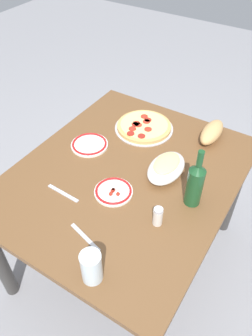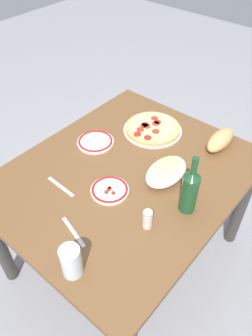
% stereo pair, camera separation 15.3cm
% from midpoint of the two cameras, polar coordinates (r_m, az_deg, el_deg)
% --- Properties ---
extents(ground_plane, '(8.00, 8.00, 0.00)m').
position_cam_midpoint_polar(ground_plane, '(2.10, 2.15, -14.91)').
color(ground_plane, gray).
rests_on(ground_plane, ground).
extents(dining_table, '(1.18, 0.97, 0.71)m').
position_cam_midpoint_polar(dining_table, '(1.63, 2.69, -3.82)').
color(dining_table, brown).
rests_on(dining_table, ground).
extents(pepperoni_pizza, '(0.32, 0.32, 0.03)m').
position_cam_midpoint_polar(pepperoni_pizza, '(1.80, 7.06, 6.69)').
color(pepperoni_pizza, '#B7B7BC').
rests_on(pepperoni_pizza, dining_table).
extents(baked_pasta_dish, '(0.24, 0.15, 0.08)m').
position_cam_midpoint_polar(baked_pasta_dish, '(1.52, 9.83, -0.61)').
color(baked_pasta_dish, white).
rests_on(baked_pasta_dish, dining_table).
extents(wine_bottle, '(0.07, 0.07, 0.28)m').
position_cam_midpoint_polar(wine_bottle, '(1.36, 14.21, -3.76)').
color(wine_bottle, '#194723').
rests_on(wine_bottle, dining_table).
extents(water_glass, '(0.07, 0.07, 0.13)m').
position_cam_midpoint_polar(water_glass, '(1.18, -5.67, -15.93)').
color(water_glass, silver).
rests_on(water_glass, dining_table).
extents(side_plate_near, '(0.17, 0.17, 0.02)m').
position_cam_midpoint_polar(side_plate_near, '(1.46, 0.17, -3.93)').
color(side_plate_near, white).
rests_on(side_plate_near, dining_table).
extents(side_plate_far, '(0.19, 0.19, 0.02)m').
position_cam_midpoint_polar(side_plate_far, '(1.71, -2.75, 4.48)').
color(side_plate_far, white).
rests_on(side_plate_far, dining_table).
extents(bread_loaf, '(0.22, 0.09, 0.08)m').
position_cam_midpoint_polar(bread_loaf, '(1.75, 18.38, 4.53)').
color(bread_loaf, tan).
rests_on(bread_loaf, dining_table).
extents(spice_shaker, '(0.04, 0.04, 0.09)m').
position_cam_midpoint_polar(spice_shaker, '(1.32, 7.10, -8.93)').
color(spice_shaker, silver).
rests_on(spice_shaker, dining_table).
extents(fork_left, '(0.02, 0.17, 0.00)m').
position_cam_midpoint_polar(fork_left, '(1.49, -8.32, -3.37)').
color(fork_left, '#B7B7BC').
rests_on(fork_left, dining_table).
extents(fork_right, '(0.06, 0.17, 0.00)m').
position_cam_midpoint_polar(fork_right, '(1.33, -5.75, -11.11)').
color(fork_right, '#B7B7BC').
rests_on(fork_right, dining_table).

